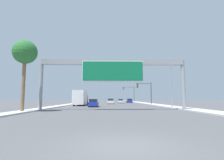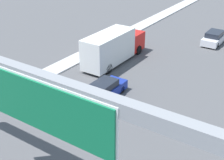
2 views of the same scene
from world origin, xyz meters
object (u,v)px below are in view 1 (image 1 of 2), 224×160
Objects in this scene: traffic_light_mid_block at (130,91)px; truck_box_primary at (81,98)px; car_near_left at (129,101)px; palm_tree_foreground at (25,53)px; car_far_center at (111,101)px; street_lamp_right at (169,80)px; traffic_light_near_intersection at (146,90)px; car_far_left at (120,101)px; car_mid_right at (93,103)px; sign_gantry at (113,70)px.

truck_box_primary is at bearing -114.94° from traffic_light_mid_block.
palm_tree_foreground reaches higher than car_near_left.
street_lamp_right is (10.05, -22.08, 4.17)m from car_far_center.
palm_tree_foreground is (-19.90, -22.99, 3.33)m from traffic_light_near_intersection.
car_far_left is (3.50, 8.63, -0.06)m from car_far_center.
car_far_center is at bearing 70.57° from palm_tree_foreground.
sign_gantry is at bearing -70.57° from car_mid_right.
car_far_center is at bearing -120.65° from car_near_left.
car_mid_right reaches higher than car_far_left.
traffic_light_mid_block is (12.19, 40.18, 3.81)m from car_mid_right.
car_mid_right is (-3.50, -18.10, -0.02)m from car_far_center.
palm_tree_foreground is at bearing -112.74° from car_near_left.
traffic_light_near_intersection is at bearing -71.64° from car_far_left.
street_lamp_right is (1.36, -44.16, 0.37)m from traffic_light_mid_block.
palm_tree_foreground is (-17.91, -42.73, 6.45)m from car_near_left.
car_far_left is 0.56× the size of street_lamp_right.
truck_box_primary is at bearing -120.98° from car_far_center.
sign_gantry reaches higher than car_mid_right.
traffic_light_near_intersection is (8.99, 20.10, -1.81)m from sign_gantry.
car_near_left is at bearing 80.03° from sign_gantry.
traffic_light_near_intersection is at bearing -84.23° from car_near_left.
sign_gantry is 37.16m from car_far_left.
palm_tree_foreground is 22.85m from street_lamp_right.
car_far_center reaches higher than car_far_left.
car_near_left is (3.50, 3.18, 0.06)m from car_far_left.
traffic_light_near_intersection is 0.86× the size of traffic_light_mid_block.
palm_tree_foreground is (-7.41, -12.81, 6.46)m from car_mid_right.
car_near_left is 11.08m from traffic_light_mid_block.
car_near_left is 0.51× the size of truck_box_primary.
sign_gantry is 4.38× the size of car_far_left.
car_near_left is (7.00, 11.81, -0.01)m from car_far_center.
truck_box_primary is at bearing 118.52° from car_mid_right.
car_mid_right is 7.40m from truck_box_primary.
traffic_light_near_intersection is at bearing 65.90° from sign_gantry.
street_lamp_right is (17.05, -10.42, 3.18)m from truck_box_primary.
car_far_left is at bearing 69.98° from palm_tree_foreground.
car_far_center is 33.41m from palm_tree_foreground.
sign_gantry is at bearing -149.40° from street_lamp_right.
traffic_light_near_intersection is at bearing 49.12° from palm_tree_foreground.
car_near_left is at bearing 42.26° from car_far_left.
car_far_center reaches higher than car_near_left.
palm_tree_foreground reaches higher than traffic_light_mid_block.
street_lamp_right is at bearing -31.44° from truck_box_primary.
traffic_light_mid_block is at bearing 90.58° from traffic_light_near_intersection.
car_near_left is at bearing 67.26° from palm_tree_foreground.
car_near_left is 46.77m from palm_tree_foreground.
traffic_light_near_intersection reaches higher than car_near_left.
sign_gantry is at bearing 14.84° from palm_tree_foreground.
car_near_left is 20.08m from traffic_light_near_intersection.
palm_tree_foreground is (-10.91, -30.91, 6.44)m from car_far_center.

